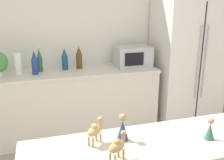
% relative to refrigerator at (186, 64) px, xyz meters
% --- Properties ---
extents(wall_back, '(8.00, 0.06, 2.55)m').
position_rel_refrigerator_xyz_m(wall_back, '(-1.33, 0.39, 0.37)').
color(wall_back, silver).
rests_on(wall_back, ground_plane).
extents(back_counter, '(2.21, 0.63, 0.91)m').
position_rel_refrigerator_xyz_m(back_counter, '(-1.64, 0.06, -0.45)').
color(back_counter, silver).
rests_on(back_counter, ground_plane).
extents(refrigerator, '(0.93, 0.70, 1.81)m').
position_rel_refrigerator_xyz_m(refrigerator, '(0.00, 0.00, 0.00)').
color(refrigerator, silver).
rests_on(refrigerator, ground_plane).
extents(paper_towel_roll, '(0.10, 0.10, 0.26)m').
position_rel_refrigerator_xyz_m(paper_towel_roll, '(-2.33, 0.08, 0.13)').
color(paper_towel_roll, white).
rests_on(paper_towel_roll, back_counter).
extents(microwave, '(0.48, 0.37, 0.28)m').
position_rel_refrigerator_xyz_m(microwave, '(-0.82, 0.08, 0.14)').
color(microwave, '#B2B5BA').
rests_on(microwave, back_counter).
extents(back_bottle_0, '(0.06, 0.06, 0.31)m').
position_rel_refrigerator_xyz_m(back_bottle_0, '(-2.07, 0.14, 0.14)').
color(back_bottle_0, '#2D6033').
rests_on(back_bottle_0, back_counter).
extents(back_bottle_1, '(0.08, 0.08, 0.30)m').
position_rel_refrigerator_xyz_m(back_bottle_1, '(-2.13, 0.02, 0.14)').
color(back_bottle_1, navy).
rests_on(back_bottle_1, back_counter).
extents(back_bottle_2, '(0.08, 0.08, 0.29)m').
position_rel_refrigerator_xyz_m(back_bottle_2, '(-1.75, 0.15, 0.14)').
color(back_bottle_2, navy).
rests_on(back_bottle_2, back_counter).
extents(back_bottle_3, '(0.08, 0.08, 0.31)m').
position_rel_refrigerator_xyz_m(back_bottle_3, '(-1.56, 0.16, 0.15)').
color(back_bottle_3, brown).
rests_on(back_bottle_3, back_counter).
extents(camel_figurine, '(0.11, 0.10, 0.15)m').
position_rel_refrigerator_xyz_m(camel_figurine, '(-1.74, -2.13, 0.18)').
color(camel_figurine, '#A87F4C').
rests_on(camel_figurine, bar_counter).
extents(camel_figurine_second, '(0.11, 0.10, 0.14)m').
position_rel_refrigerator_xyz_m(camel_figurine_second, '(-1.81, -1.95, 0.18)').
color(camel_figurine_second, tan).
rests_on(camel_figurine_second, bar_counter).
extents(wise_man_figurine_crimson, '(0.06, 0.06, 0.13)m').
position_rel_refrigerator_xyz_m(wise_man_figurine_crimson, '(-1.18, -2.08, 0.15)').
color(wise_man_figurine_crimson, '#33664C').
rests_on(wise_man_figurine_crimson, bar_counter).
extents(wise_man_figurine_purple, '(0.07, 0.07, 0.16)m').
position_rel_refrigerator_xyz_m(wise_man_figurine_purple, '(-1.65, -1.95, 0.16)').
color(wise_man_figurine_purple, navy).
rests_on(wise_man_figurine_purple, bar_counter).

